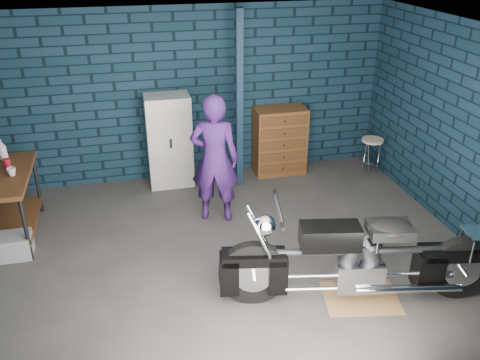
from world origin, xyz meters
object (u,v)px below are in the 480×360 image
object	(u,v)px
locker	(169,141)
motorcycle	(366,253)
person	(215,159)
workbench	(11,205)
storage_bin	(12,246)
tool_chest	(280,141)
shop_stool	(371,157)

from	to	relation	value
locker	motorcycle	bearing A→B (deg)	-63.17
person	workbench	bearing A→B (deg)	15.02
workbench	locker	world-z (taller)	locker
storage_bin	motorcycle	bearing A→B (deg)	-24.47
storage_bin	tool_chest	distance (m)	4.29
shop_stool	person	bearing A→B (deg)	-163.87
motorcycle	storage_bin	xyz separation A→B (m)	(-3.85, 1.75, -0.44)
person	locker	bearing A→B (deg)	-50.74
person	locker	size ratio (longest dim) A/B	1.24
motorcycle	tool_chest	distance (m)	3.35
motorcycle	locker	distance (m)	3.76
person	locker	xyz separation A→B (m)	(-0.48, 1.24, -0.17)
shop_stool	storage_bin	bearing A→B (deg)	-167.99
person	shop_stool	size ratio (longest dim) A/B	2.84
storage_bin	tool_chest	bearing A→B (deg)	21.95
locker	workbench	bearing A→B (deg)	-153.32
motorcycle	person	world-z (taller)	person
person	shop_stool	world-z (taller)	person
tool_chest	shop_stool	size ratio (longest dim) A/B	1.75
workbench	motorcycle	size ratio (longest dim) A/B	0.53
workbench	locker	size ratio (longest dim) A/B	0.96
workbench	shop_stool	distance (m)	5.45
person	storage_bin	world-z (taller)	person
motorcycle	shop_stool	xyz separation A→B (m)	(1.53, 2.90, -0.27)
workbench	person	xyz separation A→B (m)	(2.66, -0.15, 0.44)
motorcycle	person	size ratio (longest dim) A/B	1.48
person	tool_chest	distance (m)	1.85
workbench	motorcycle	distance (m)	4.48
motorcycle	person	distance (m)	2.45
shop_stool	locker	bearing A→B (deg)	172.06
workbench	person	bearing A→B (deg)	-3.21
storage_bin	shop_stool	xyz separation A→B (m)	(5.39, 1.15, 0.17)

